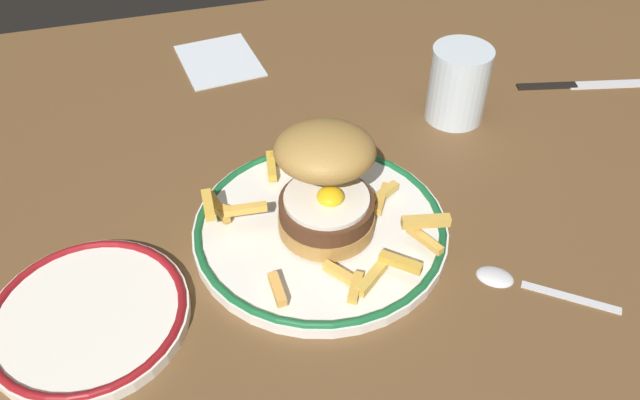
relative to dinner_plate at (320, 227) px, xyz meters
The scene contains 9 objects.
ground_plane 5.05cm from the dinner_plate, ahead, with size 145.04×106.78×4.00cm, color brown.
dinner_plate is the anchor object (origin of this frame).
burger 6.12cm from the dinner_plate, 22.90° to the left, with size 12.77×13.44×10.96cm.
fries_pile 1.88cm from the dinner_plate, 89.36° to the right, with size 22.63×22.56×2.93cm.
water_glass 26.69cm from the dinner_plate, 34.77° to the left, with size 7.23×7.23×9.39cm.
side_plate 23.43cm from the dinner_plate, 167.78° to the right, with size 17.90×17.90×1.60cm.
knife 43.55cm from the dinner_plate, 22.97° to the left, with size 17.91×5.25×0.70cm.
spoon 19.30cm from the dinner_plate, 35.54° to the right, with size 11.63×9.39×0.90cm.
napkin 36.68cm from the dinner_plate, 96.88° to the left, with size 10.21×12.59×0.40cm, color silver.
Camera 1 is at (-16.74, -43.70, 47.05)cm, focal length 35.80 mm.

